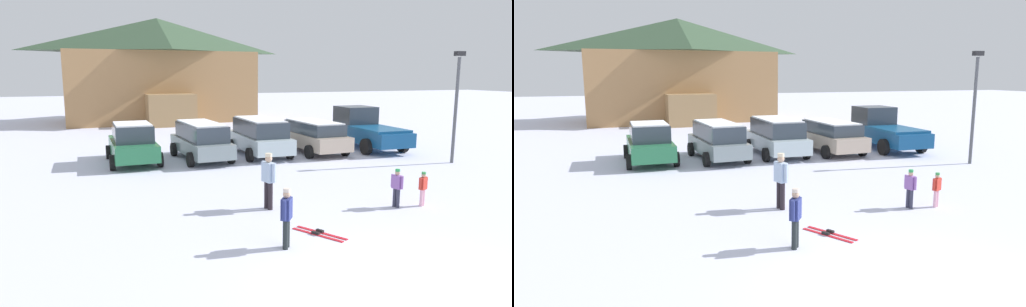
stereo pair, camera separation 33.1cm
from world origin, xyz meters
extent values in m
plane|color=silver|center=(0.00, 0.00, 0.00)|extent=(160.00, 160.00, 0.00)
cube|color=#A2764A|center=(0.22, 32.82, 2.83)|extent=(15.11, 8.67, 5.66)
pyramid|color=#324C33|center=(0.22, 32.82, 7.04)|extent=(15.73, 9.29, 2.77)
cube|color=#9C794E|center=(0.40, 27.85, 1.20)|extent=(3.66, 1.93, 2.40)
cube|color=#277046|center=(-3.63, 14.09, 0.66)|extent=(1.89, 4.45, 0.69)
cube|color=#2D3842|center=(-3.62, 13.87, 1.37)|extent=(1.63, 2.32, 0.73)
cube|color=white|center=(-3.62, 13.87, 1.77)|extent=(1.52, 2.21, 0.06)
cylinder|color=black|center=(-4.63, 15.44, 0.32)|extent=(0.23, 0.64, 0.64)
cylinder|color=black|center=(-2.68, 15.48, 0.32)|extent=(0.23, 0.64, 0.64)
cylinder|color=black|center=(-4.58, 12.71, 0.32)|extent=(0.23, 0.64, 0.64)
cylinder|color=black|center=(-2.63, 12.74, 0.32)|extent=(0.23, 0.64, 0.64)
cube|color=gray|center=(-0.60, 13.80, 0.64)|extent=(2.05, 4.81, 0.65)
cube|color=#2D3842|center=(-0.59, 13.70, 1.32)|extent=(1.76, 3.67, 0.72)
cube|color=white|center=(-0.59, 13.70, 1.71)|extent=(1.64, 3.48, 0.06)
cylinder|color=black|center=(-1.63, 15.18, 0.32)|extent=(0.27, 0.65, 0.64)
cylinder|color=black|center=(0.22, 15.32, 0.32)|extent=(0.27, 0.65, 0.64)
cylinder|color=black|center=(-1.42, 12.28, 0.32)|extent=(0.27, 0.65, 0.64)
cylinder|color=black|center=(0.43, 12.41, 0.32)|extent=(0.27, 0.65, 0.64)
cube|color=silver|center=(2.33, 14.00, 0.67)|extent=(1.86, 4.77, 0.70)
cube|color=#2D3842|center=(2.33, 13.90, 1.38)|extent=(1.63, 3.63, 0.73)
cube|color=white|center=(2.33, 13.90, 1.77)|extent=(1.52, 3.45, 0.06)
cylinder|color=black|center=(1.35, 15.48, 0.32)|extent=(0.22, 0.64, 0.64)
cylinder|color=black|center=(3.33, 15.47, 0.32)|extent=(0.22, 0.64, 0.64)
cylinder|color=black|center=(1.34, 12.52, 0.32)|extent=(0.22, 0.64, 0.64)
cylinder|color=black|center=(3.32, 12.52, 0.32)|extent=(0.22, 0.64, 0.64)
cube|color=tan|center=(5.15, 13.77, 0.66)|extent=(2.00, 4.67, 0.68)
cube|color=#2D3842|center=(5.15, 13.68, 1.27)|extent=(1.74, 3.56, 0.55)
cube|color=white|center=(5.15, 13.68, 1.58)|extent=(1.62, 3.38, 0.06)
cylinder|color=black|center=(4.11, 15.16, 0.32)|extent=(0.24, 0.65, 0.64)
cylinder|color=black|center=(6.08, 15.24, 0.32)|extent=(0.24, 0.65, 0.64)
cylinder|color=black|center=(4.21, 12.31, 0.32)|extent=(0.24, 0.65, 0.64)
cylinder|color=black|center=(6.18, 12.39, 0.32)|extent=(0.24, 0.65, 0.64)
cube|color=navy|center=(8.41, 14.01, 0.75)|extent=(2.06, 5.76, 0.70)
cube|color=#2D3842|center=(8.43, 15.15, 1.62)|extent=(1.83, 1.87, 1.05)
cube|color=#134F81|center=(8.39, 13.00, 1.16)|extent=(2.02, 3.19, 0.12)
cylinder|color=black|center=(7.38, 15.74, 0.40)|extent=(0.27, 0.80, 0.80)
cylinder|color=black|center=(9.51, 15.70, 0.40)|extent=(0.27, 0.80, 0.80)
cylinder|color=black|center=(7.31, 12.31, 0.40)|extent=(0.27, 0.80, 0.80)
cylinder|color=black|center=(9.45, 12.27, 0.40)|extent=(0.27, 0.80, 0.80)
cylinder|color=#22282A|center=(-1.19, 2.55, 0.35)|extent=(0.13, 0.13, 0.69)
cylinder|color=#22282A|center=(-1.29, 2.43, 0.35)|extent=(0.13, 0.13, 0.69)
cube|color=navy|center=(-1.24, 2.49, 0.94)|extent=(0.37, 0.39, 0.49)
cylinder|color=navy|center=(-1.11, 2.66, 0.95)|extent=(0.09, 0.09, 0.46)
cylinder|color=navy|center=(-1.37, 2.32, 0.95)|extent=(0.09, 0.09, 0.46)
sphere|color=tan|center=(-1.24, 2.49, 1.27)|extent=(0.18, 0.18, 0.18)
cylinder|color=beige|center=(-1.24, 2.49, 1.36)|extent=(0.17, 0.17, 0.08)
cylinder|color=#272026|center=(-0.49, 5.39, 0.41)|extent=(0.15, 0.15, 0.82)
cylinder|color=#272026|center=(-0.53, 5.57, 0.41)|extent=(0.15, 0.15, 0.82)
cube|color=#A5BDDA|center=(-0.51, 5.48, 1.11)|extent=(0.33, 0.45, 0.58)
cylinder|color=#A5BDDA|center=(-0.45, 5.23, 1.12)|extent=(0.11, 0.11, 0.55)
cylinder|color=#A5BDDA|center=(-0.57, 5.73, 1.12)|extent=(0.11, 0.11, 0.55)
sphere|color=tan|center=(-0.51, 5.48, 1.50)|extent=(0.21, 0.21, 0.21)
cylinder|color=beige|center=(-0.51, 5.48, 1.62)|extent=(0.20, 0.20, 0.10)
cylinder|color=#33354A|center=(3.13, 4.41, 0.29)|extent=(0.10, 0.10, 0.57)
cylinder|color=#33354A|center=(3.16, 4.29, 0.29)|extent=(0.10, 0.10, 0.57)
cube|color=#8D5BAB|center=(3.15, 4.35, 0.77)|extent=(0.23, 0.31, 0.40)
cylinder|color=#8D5BAB|center=(3.10, 4.52, 0.78)|extent=(0.08, 0.08, 0.38)
cylinder|color=#8D5BAB|center=(3.19, 4.18, 0.78)|extent=(0.08, 0.08, 0.38)
sphere|color=tan|center=(3.15, 4.35, 1.05)|extent=(0.15, 0.15, 0.15)
cylinder|color=green|center=(3.15, 4.35, 1.13)|extent=(0.14, 0.14, 0.07)
cylinder|color=#E9A9C0|center=(4.02, 4.21, 0.26)|extent=(0.09, 0.09, 0.51)
cylinder|color=#E9A9C0|center=(3.92, 4.17, 0.26)|extent=(0.09, 0.09, 0.51)
cube|color=red|center=(3.97, 4.19, 0.70)|extent=(0.29, 0.23, 0.36)
cylinder|color=red|center=(4.12, 4.25, 0.71)|extent=(0.07, 0.07, 0.35)
cylinder|color=red|center=(3.82, 4.13, 0.71)|extent=(0.07, 0.07, 0.35)
sphere|color=tan|center=(3.97, 4.19, 0.94)|extent=(0.13, 0.13, 0.13)
cylinder|color=green|center=(3.97, 4.19, 1.02)|extent=(0.13, 0.13, 0.06)
cube|color=red|center=(-0.01, 3.09, 0.01)|extent=(0.79, 1.34, 0.02)
cube|color=black|center=(-0.03, 3.13, 0.05)|extent=(0.17, 0.21, 0.06)
cube|color=red|center=(-0.19, 3.00, 0.01)|extent=(0.79, 1.34, 0.02)
cube|color=black|center=(-0.21, 3.04, 0.05)|extent=(0.17, 0.21, 0.06)
cylinder|color=#515459|center=(9.78, 9.25, 2.32)|extent=(0.14, 0.14, 4.63)
cube|color=#232326|center=(9.78, 9.25, 4.78)|extent=(0.44, 0.24, 0.20)
camera|label=1|loc=(-5.26, -6.60, 3.96)|focal=32.00mm
camera|label=2|loc=(-4.95, -6.71, 3.96)|focal=32.00mm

